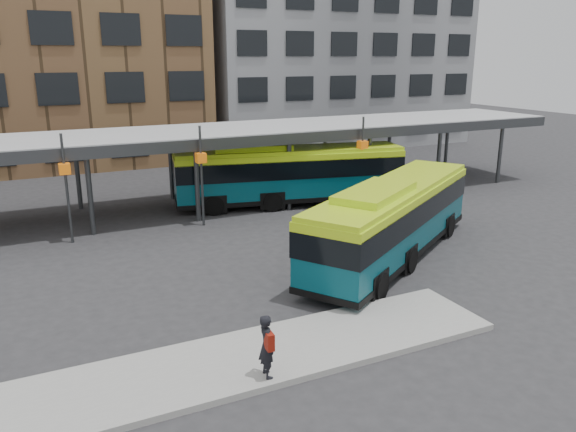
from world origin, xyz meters
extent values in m
plane|color=#28282B|center=(0.00, 0.00, 0.00)|extent=(120.00, 120.00, 0.00)
cube|color=gray|center=(-5.50, -3.00, 0.09)|extent=(14.00, 3.00, 0.18)
cube|color=#999B9E|center=(0.00, 13.00, 4.00)|extent=(40.00, 6.00, 0.35)
cube|color=#383A3D|center=(0.00, 10.00, 3.85)|extent=(40.00, 0.15, 0.55)
cylinder|color=#383A3D|center=(-8.00, 10.50, 1.90)|extent=(0.24, 0.24, 3.80)
cylinder|color=#383A3D|center=(-8.00, 15.50, 1.90)|extent=(0.24, 0.24, 3.80)
cylinder|color=#383A3D|center=(-3.00, 10.50, 1.90)|extent=(0.24, 0.24, 3.80)
cylinder|color=#383A3D|center=(-3.00, 15.50, 1.90)|extent=(0.24, 0.24, 3.80)
cylinder|color=#383A3D|center=(2.00, 10.50, 1.90)|extent=(0.24, 0.24, 3.80)
cylinder|color=#383A3D|center=(2.00, 15.50, 1.90)|extent=(0.24, 0.24, 3.80)
cylinder|color=#383A3D|center=(7.00, 10.50, 1.90)|extent=(0.24, 0.24, 3.80)
cylinder|color=#383A3D|center=(7.00, 15.50, 1.90)|extent=(0.24, 0.24, 3.80)
cylinder|color=#383A3D|center=(12.00, 10.50, 1.90)|extent=(0.24, 0.24, 3.80)
cylinder|color=#383A3D|center=(12.00, 15.50, 1.90)|extent=(0.24, 0.24, 3.80)
cylinder|color=#383A3D|center=(17.00, 10.50, 1.90)|extent=(0.24, 0.24, 3.80)
cylinder|color=#383A3D|center=(17.00, 15.50, 1.90)|extent=(0.24, 0.24, 3.80)
cylinder|color=#383A3D|center=(-9.00, 9.70, 2.40)|extent=(0.12, 0.12, 4.80)
cube|color=#C85A0B|center=(-9.00, 9.70, 3.30)|extent=(0.45, 0.45, 0.45)
cylinder|color=#383A3D|center=(-3.00, 9.70, 2.40)|extent=(0.12, 0.12, 4.80)
cube|color=#C85A0B|center=(-3.00, 9.70, 3.30)|extent=(0.45, 0.45, 0.45)
cylinder|color=#383A3D|center=(6.00, 9.70, 2.40)|extent=(0.12, 0.12, 4.80)
cube|color=#C85A0B|center=(6.00, 9.70, 3.30)|extent=(0.45, 0.45, 0.45)
cube|color=brown|center=(-10.00, 32.00, 11.00)|extent=(26.00, 14.00, 22.00)
cube|color=slate|center=(16.00, 32.00, 10.00)|extent=(24.00, 14.00, 20.00)
cube|color=#074350|center=(2.50, 2.03, 1.57)|extent=(11.26, 8.42, 2.46)
cube|color=black|center=(2.50, 2.03, 2.06)|extent=(11.33, 8.49, 0.93)
cube|color=#B1D916|center=(2.50, 2.03, 2.90)|extent=(11.21, 8.33, 0.20)
cube|color=#B1D916|center=(0.84, 0.97, 3.10)|extent=(4.26, 3.61, 0.34)
cube|color=black|center=(2.50, 2.03, 0.46)|extent=(11.34, 8.50, 0.24)
cylinder|color=black|center=(6.45, 3.13, 0.49)|extent=(0.99, 0.78, 0.98)
cylinder|color=black|center=(5.16, 5.15, 0.49)|extent=(0.99, 0.78, 0.98)
cylinder|color=black|center=(2.15, 0.38, 0.49)|extent=(0.99, 0.78, 0.98)
cylinder|color=black|center=(0.86, 2.40, 0.49)|extent=(0.99, 0.78, 0.98)
cylinder|color=black|center=(-0.34, -1.21, 0.49)|extent=(0.99, 0.78, 0.98)
cylinder|color=black|center=(-1.63, 0.81, 0.49)|extent=(0.99, 0.78, 0.98)
cube|color=#074350|center=(2.49, 11.46, 1.64)|extent=(12.56, 5.05, 2.56)
cube|color=black|center=(2.49, 11.46, 2.15)|extent=(12.62, 5.12, 0.97)
cube|color=#B1D916|center=(2.49, 11.46, 3.02)|extent=(12.54, 4.95, 0.20)
cube|color=#B1D916|center=(0.49, 11.88, 3.23)|extent=(4.39, 2.65, 0.36)
cube|color=black|center=(2.49, 11.46, 0.48)|extent=(12.63, 5.12, 0.25)
cylinder|color=black|center=(6.24, 9.39, 0.51)|extent=(1.07, 0.51, 1.02)
cylinder|color=black|center=(6.76, 11.83, 0.51)|extent=(1.07, 0.51, 1.02)
cylinder|color=black|center=(1.03, 10.49, 0.51)|extent=(1.07, 0.51, 1.02)
cylinder|color=black|center=(1.55, 12.93, 0.51)|extent=(1.07, 0.51, 1.02)
cylinder|color=black|center=(-1.98, 11.12, 0.51)|extent=(1.07, 0.51, 1.02)
cylinder|color=black|center=(-1.46, 13.57, 0.51)|extent=(1.07, 0.51, 1.02)
imported|color=black|center=(-5.73, -4.08, 1.01)|extent=(0.43, 0.63, 1.66)
cube|color=maroon|center=(-5.74, -4.26, 1.23)|extent=(0.19, 0.32, 0.44)
imported|color=slate|center=(11.01, 12.13, 0.47)|extent=(1.83, 0.78, 0.94)
imported|color=slate|center=(11.67, 11.61, 0.48)|extent=(1.65, 0.80, 0.95)
imported|color=slate|center=(12.30, 12.30, 0.47)|extent=(1.88, 0.96, 0.94)
imported|color=slate|center=(13.19, 12.23, 0.54)|extent=(1.84, 0.79, 1.07)
imported|color=slate|center=(13.64, 11.77, 0.46)|extent=(1.87, 1.03, 0.93)
imported|color=slate|center=(13.93, 12.05, 0.47)|extent=(1.63, 0.77, 0.95)
camera|label=1|loc=(-10.70, -15.50, 7.93)|focal=35.00mm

